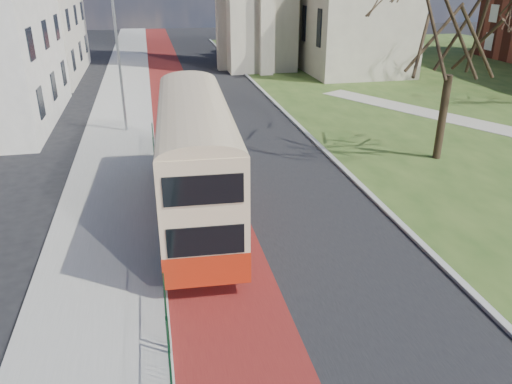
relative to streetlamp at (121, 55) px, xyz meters
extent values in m
plane|color=black|center=(4.35, -18.00, -4.59)|extent=(160.00, 160.00, 0.00)
cube|color=black|center=(5.85, 2.00, -4.59)|extent=(9.00, 120.00, 0.01)
cube|color=#591414|center=(3.15, 2.00, -4.59)|extent=(3.40, 120.00, 0.01)
cube|color=gray|center=(-0.65, 2.00, -4.53)|extent=(4.00, 120.00, 0.12)
cube|color=#999993|center=(1.35, 2.00, -4.53)|extent=(0.25, 120.00, 0.13)
cube|color=#999993|center=(10.45, 4.00, -4.53)|extent=(0.25, 80.00, 0.13)
cylinder|color=#0C351B|center=(1.40, -14.00, -3.49)|extent=(0.04, 24.00, 0.04)
cylinder|color=#0C351B|center=(1.40, -14.00, -4.44)|extent=(0.04, 24.00, 0.04)
cube|color=gray|center=(20.85, 20.00, -0.09)|extent=(9.00, 18.00, 9.00)
cube|color=beige|center=(-9.65, 20.00, 0.91)|extent=(10.00, 16.00, 11.00)
cylinder|color=gray|center=(-0.15, 0.00, -0.47)|extent=(0.16, 0.16, 8.00)
cube|color=#A2230E|center=(2.94, -12.56, -3.57)|extent=(3.13, 11.16, 1.00)
cube|color=tan|center=(2.94, -12.56, -1.61)|extent=(3.10, 11.10, 2.91)
cube|color=black|center=(1.69, -12.19, -2.52)|extent=(0.53, 9.04, 0.95)
cube|color=black|center=(4.21, -12.32, -2.52)|extent=(0.53, 9.04, 0.95)
cube|color=black|center=(1.68, -12.49, -1.01)|extent=(0.58, 9.93, 0.90)
cube|color=black|center=(4.19, -12.62, -1.01)|extent=(0.58, 9.93, 0.90)
cube|color=black|center=(3.22, -7.08, -2.52)|extent=(2.25, 0.20, 1.05)
cube|color=black|center=(3.22, -7.08, -1.01)|extent=(2.25, 0.20, 0.90)
cube|color=orange|center=(3.22, -7.08, -0.44)|extent=(1.79, 0.19, 0.30)
cylinder|color=black|center=(1.97, -8.75, -4.07)|extent=(0.36, 1.06, 1.04)
cylinder|color=black|center=(4.29, -8.87, -4.07)|extent=(0.36, 1.06, 1.04)
cylinder|color=black|center=(1.60, -15.81, -4.07)|extent=(0.36, 1.06, 1.04)
cylinder|color=black|center=(3.92, -15.93, -4.07)|extent=(0.36, 1.06, 1.04)
cylinder|color=#2D2216|center=(15.82, -8.21, -2.40)|extent=(0.49, 0.49, 4.30)
camera|label=1|loc=(1.49, -30.29, 4.31)|focal=35.00mm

